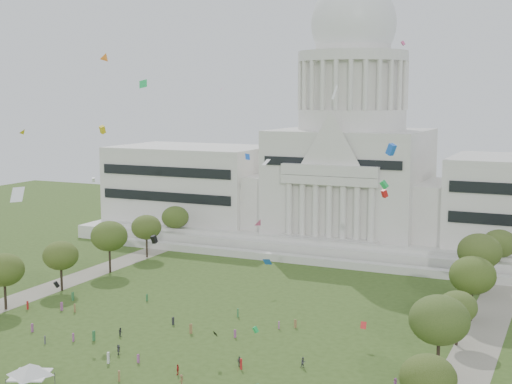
{
  "coord_description": "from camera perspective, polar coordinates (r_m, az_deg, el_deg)",
  "views": [
    {
      "loc": [
        62.81,
        -92.4,
        44.44
      ],
      "look_at": [
        0.0,
        45.0,
        24.0
      ],
      "focal_mm": 50.0,
      "sensor_mm": 36.0,
      "label": 1
    }
  ],
  "objects": [
    {
      "name": "person_10",
      "position": [
        121.13,
        -1.35,
        -13.39
      ],
      "size": [
        0.91,
        1.14,
        1.71
      ],
      "primitive_type": "imported",
      "rotation": [
        0.0,
        0.0,
        1.15
      ],
      "color": "#4C4C51",
      "rests_on": "ground"
    },
    {
      "name": "person_4",
      "position": [
        118.42,
        -6.28,
        -13.93
      ],
      "size": [
        0.79,
        1.12,
        1.74
      ],
      "primitive_type": "imported",
      "rotation": [
        0.0,
        0.0,
        4.96
      ],
      "color": "#B21E1E",
      "rests_on": "ground"
    },
    {
      "name": "row_tree_l_4",
      "position": [
        183.37,
        -11.67,
        -3.48
      ],
      "size": [
        9.29,
        9.29,
        13.21
      ],
      "color": "black",
      "rests_on": "ground"
    },
    {
      "name": "event_tent",
      "position": [
        116.58,
        -17.63,
        -13.34
      ],
      "size": [
        9.85,
        9.85,
        4.23
      ],
      "color": "#4C4C4C",
      "rests_on": "ground"
    },
    {
      "name": "capitol",
      "position": [
        216.49,
        7.57,
        1.77
      ],
      "size": [
        160.0,
        64.5,
        91.3
      ],
      "color": "silver",
      "rests_on": "ground"
    },
    {
      "name": "person_0",
      "position": [
        114.45,
        11.08,
        -14.81
      ],
      "size": [
        0.85,
        1.02,
        1.78
      ],
      "primitive_type": "imported",
      "rotation": [
        0.0,
        0.0,
        5.09
      ],
      "color": "#994C8C",
      "rests_on": "ground"
    },
    {
      "name": "person_5",
      "position": [
        128.37,
        -10.95,
        -12.27
      ],
      "size": [
        1.4,
        1.75,
        1.78
      ],
      "primitive_type": "imported",
      "rotation": [
        0.0,
        0.0,
        2.11
      ],
      "color": "#4C4C51",
      "rests_on": "ground"
    },
    {
      "name": "row_tree_l_6",
      "position": [
        215.15,
        -6.48,
        -2.02
      ],
      "size": [
        8.19,
        8.19,
        11.64
      ],
      "color": "black",
      "rests_on": "ground"
    },
    {
      "name": "row_tree_l_3",
      "position": [
        169.39,
        -15.36,
        -4.93
      ],
      "size": [
        8.12,
        8.12,
        11.55
      ],
      "color": "black",
      "rests_on": "ground"
    },
    {
      "name": "distant_crowd",
      "position": [
        139.35,
        -11.2,
        -10.67
      ],
      "size": [
        55.94,
        40.97,
        1.92
      ],
      "color": "#33723F",
      "rests_on": "ground"
    },
    {
      "name": "kite_swarm",
      "position": [
        121.02,
        -6.96,
        0.41
      ],
      "size": [
        87.99,
        104.84,
        63.87
      ],
      "color": "#E54C8C",
      "rests_on": "ground"
    },
    {
      "name": "row_tree_l_5",
      "position": [
        199.17,
        -8.76,
        -2.81
      ],
      "size": [
        8.33,
        8.33,
        11.85
      ],
      "color": "black",
      "rests_on": "ground"
    },
    {
      "name": "path_right",
      "position": [
        131.05,
        17.0,
        -12.46
      ],
      "size": [
        8.0,
        160.0,
        0.04
      ],
      "primitive_type": "cube",
      "color": "gray",
      "rests_on": "ground"
    },
    {
      "name": "person_7",
      "position": [
        121.4,
        -17.42,
        -13.73
      ],
      "size": [
        0.73,
        0.7,
        1.61
      ],
      "primitive_type": "imported",
      "rotation": [
        0.0,
        0.0,
        3.82
      ],
      "color": "#33723F",
      "rests_on": "ground"
    },
    {
      "name": "ground",
      "position": [
        120.24,
        -9.23,
        -14.09
      ],
      "size": [
        400.0,
        400.0,
        0.0
      ],
      "primitive_type": "plane",
      "color": "#344C1A",
      "rests_on": "ground"
    },
    {
      "name": "row_tree_r_2",
      "position": [
        116.71,
        14.46,
        -9.88
      ],
      "size": [
        9.55,
        9.55,
        13.58
      ],
      "color": "black",
      "rests_on": "ground"
    },
    {
      "name": "path_left",
      "position": [
        170.98,
        -17.13,
        -7.7
      ],
      "size": [
        8.0,
        160.0,
        0.04
      ],
      "primitive_type": "cube",
      "color": "gray",
      "rests_on": "ground"
    },
    {
      "name": "row_tree_r_6",
      "position": [
        184.84,
        18.9,
        -3.93
      ],
      "size": [
        8.42,
        8.42,
        11.97
      ],
      "color": "black",
      "rests_on": "ground"
    },
    {
      "name": "person_8",
      "position": [
        137.32,
        -10.79,
        -10.95
      ],
      "size": [
        0.95,
        0.87,
        1.67
      ],
      "primitive_type": "imported",
      "rotation": [
        0.0,
        0.0,
        2.55
      ],
      "color": "#26262B",
      "rests_on": "ground"
    },
    {
      "name": "row_tree_r_4",
      "position": [
        147.82,
        16.94,
        -6.39
      ],
      "size": [
        9.19,
        9.19,
        13.06
      ],
      "color": "black",
      "rests_on": "ground"
    },
    {
      "name": "person_3",
      "position": [
        114.62,
        -5.99,
        -14.71
      ],
      "size": [
        0.61,
        1.09,
        1.64
      ],
      "primitive_type": "imported",
      "rotation": [
        0.0,
        0.0,
        4.66
      ],
      "color": "olive",
      "rests_on": "ground"
    },
    {
      "name": "row_tree_r_3",
      "position": [
        133.54,
        15.84,
        -8.84
      ],
      "size": [
        7.01,
        7.01,
        9.98
      ],
      "color": "black",
      "rests_on": "ground"
    },
    {
      "name": "row_tree_r_1",
      "position": [
        99.22,
        13.6,
        -14.28
      ],
      "size": [
        7.58,
        7.58,
        10.78
      ],
      "color": "black",
      "rests_on": "ground"
    },
    {
      "name": "row_tree_r_5",
      "position": [
        167.33,
        17.45,
        -4.56
      ],
      "size": [
        9.82,
        9.82,
        13.96
      ],
      "color": "black",
      "rests_on": "ground"
    },
    {
      "name": "row_tree_l_2",
      "position": [
        157.98,
        -19.51,
        -5.89
      ],
      "size": [
        8.42,
        8.42,
        11.97
      ],
      "color": "black",
      "rests_on": "ground"
    },
    {
      "name": "person_2",
      "position": [
        120.66,
        3.8,
        -13.46
      ],
      "size": [
        1.0,
        1.04,
        1.83
      ],
      "primitive_type": "imported",
      "rotation": [
        0.0,
        0.0,
        0.87
      ],
      "color": "#4C4C51",
      "rests_on": "ground"
    }
  ]
}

